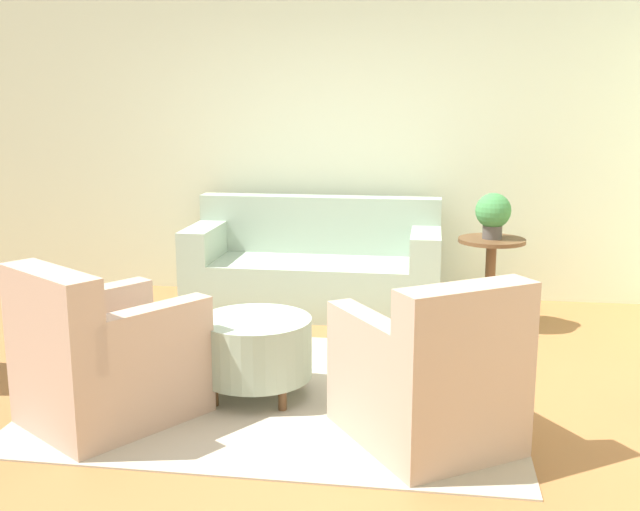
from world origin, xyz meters
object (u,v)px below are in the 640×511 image
Objects in this scene: armchair_right at (431,379)px; ottoman_table at (256,347)px; armchair_left at (103,361)px; side_table at (491,267)px; couch at (315,270)px; potted_plant_on_side_table at (493,213)px.

ottoman_table is at bearing 155.59° from armchair_right.
armchair_right is at bearing -24.41° from ottoman_table.
armchair_left is 3.10m from side_table.
potted_plant_on_side_table reaches higher than couch.
couch is 2.56m from armchair_left.
armchair_right is (0.99, -2.44, 0.01)m from couch.
ottoman_table is (-0.05, -1.97, -0.03)m from couch.
side_table is at bearing 78.23° from armchair_right.
armchair_left is at bearing -136.14° from side_table.
ottoman_table is 2.24m from side_table.
side_table is (1.44, -0.29, 0.14)m from couch.
armchair_right reaches higher than ottoman_table.
side_table is at bearing -11.58° from couch.
side_table is (2.23, 2.14, 0.13)m from armchair_left.
armchair_left reaches higher than side_table.
armchair_left is at bearing -108.01° from couch.
couch is at bearing 88.60° from ottoman_table.
couch reaches higher than side_table.
armchair_right reaches higher than side_table.
couch is 1.97m from ottoman_table.
couch is 1.88× the size of armchair_right.
potted_plant_on_side_table is (0.45, 2.14, 0.56)m from armchair_right.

